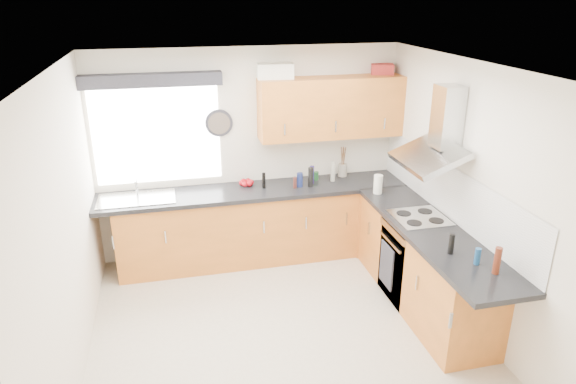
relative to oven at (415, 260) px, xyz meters
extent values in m
plane|color=beige|center=(-1.50, -0.30, -0.42)|extent=(3.60, 3.60, 0.00)
cube|color=white|center=(-1.50, -0.30, 2.08)|extent=(3.60, 3.60, 0.02)
cube|color=silver|center=(-1.50, 1.50, 0.82)|extent=(3.60, 0.02, 2.50)
cube|color=silver|center=(-1.50, -2.10, 0.82)|extent=(3.60, 0.02, 2.50)
cube|color=silver|center=(-3.30, -0.30, 0.82)|extent=(0.02, 3.60, 2.50)
cube|color=silver|center=(0.30, -0.30, 0.82)|extent=(0.02, 3.60, 2.50)
cube|color=white|center=(-2.55, 1.49, 1.12)|extent=(1.40, 0.02, 1.10)
cube|color=#25252C|center=(-2.55, 1.40, 1.76)|extent=(1.50, 0.18, 0.14)
cube|color=white|center=(0.29, 0.00, 0.75)|extent=(0.01, 3.00, 0.54)
cube|color=#AC5F22|center=(-1.60, 1.21, 0.01)|extent=(3.00, 0.58, 0.86)
cube|color=#AC5F22|center=(0.00, 1.20, 0.01)|extent=(0.60, 0.60, 0.86)
cube|color=#AC5F22|center=(0.01, -0.15, 0.01)|extent=(0.58, 2.10, 0.86)
cube|color=black|center=(-1.50, 1.20, 0.46)|extent=(3.60, 0.62, 0.05)
cube|color=black|center=(0.00, -0.30, 0.46)|extent=(0.62, 2.42, 0.05)
cube|color=black|center=(0.00, 0.00, 0.00)|extent=(0.56, 0.58, 0.85)
cube|color=#B3B6B8|center=(0.00, 0.00, 0.49)|extent=(0.52, 0.52, 0.01)
cube|color=#AC5F22|center=(-0.55, 1.32, 1.38)|extent=(1.70, 0.35, 0.70)
cube|color=white|center=(-1.80, 1.22, -0.04)|extent=(0.60, 0.59, 0.76)
cylinder|color=#25252C|center=(-1.85, 1.46, 1.23)|extent=(0.32, 0.04, 0.32)
cube|color=white|center=(-1.20, 1.42, 1.81)|extent=(0.42, 0.32, 0.17)
cube|color=#A72926|center=(0.10, 1.42, 1.78)|extent=(0.31, 0.29, 0.12)
cylinder|color=gray|center=(-0.35, 1.40, 0.56)|extent=(0.13, 0.13, 0.15)
cylinder|color=white|center=(-0.15, 0.75, 0.59)|extent=(0.10, 0.10, 0.22)
cylinder|color=#421C17|center=(-1.03, 1.13, 0.55)|extent=(0.04, 0.04, 0.14)
cylinder|color=#18441E|center=(-0.71, 1.34, 0.54)|extent=(0.06, 0.06, 0.10)
cylinder|color=black|center=(-0.84, 1.14, 0.60)|extent=(0.06, 0.06, 0.23)
cylinder|color=black|center=(-1.38, 1.21, 0.58)|extent=(0.04, 0.04, 0.19)
cylinder|color=navy|center=(-0.80, 1.23, 0.59)|extent=(0.05, 0.05, 0.22)
cylinder|color=#9F9A87|center=(-0.52, 1.26, 0.61)|extent=(0.06, 0.06, 0.25)
cylinder|color=navy|center=(-0.96, 1.16, 0.57)|extent=(0.07, 0.07, 0.17)
cylinder|color=#612514|center=(0.10, -1.14, 0.60)|extent=(0.06, 0.06, 0.23)
cylinder|color=navy|center=(0.03, -0.97, 0.56)|extent=(0.05, 0.05, 0.15)
cylinder|color=black|center=(-0.08, -0.75, 0.58)|extent=(0.05, 0.05, 0.19)
camera|label=1|loc=(-2.40, -4.33, 2.65)|focal=32.00mm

